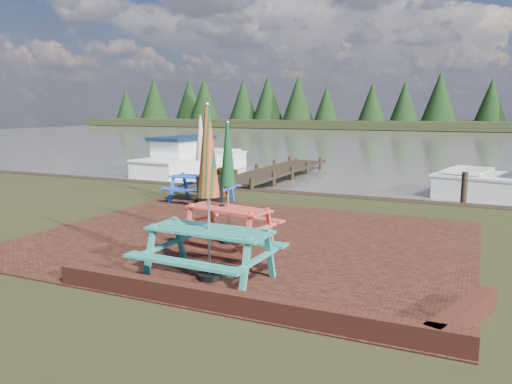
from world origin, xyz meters
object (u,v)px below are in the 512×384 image
at_px(jetty, 277,171).
at_px(picnic_table_red, 228,202).
at_px(picnic_table_blue, 201,173).
at_px(chalkboard, 210,192).
at_px(picnic_table_teal, 209,221).
at_px(person, 221,168).
at_px(boat_jetty, 191,161).

bearing_deg(jetty, picnic_table_red, -73.11).
xyz_separation_m(picnic_table_blue, chalkboard, (0.72, -0.74, -0.41)).
distance_m(picnic_table_teal, picnic_table_blue, 6.87).
bearing_deg(picnic_table_teal, picnic_table_red, 112.25).
bearing_deg(picnic_table_teal, picnic_table_blue, 124.16).
bearing_deg(picnic_table_blue, jetty, 93.53).
relative_size(picnic_table_red, picnic_table_blue, 0.97).
xyz_separation_m(jetty, person, (0.26, -5.43, 0.75)).
bearing_deg(jetty, person, -87.25).
distance_m(picnic_table_blue, person, 1.56).
bearing_deg(boat_jetty, picnic_table_blue, -52.26).
bearing_deg(chalkboard, person, 97.56).
bearing_deg(picnic_table_blue, picnic_table_teal, -58.38).
relative_size(chalkboard, jetty, 0.10).
bearing_deg(chalkboard, jetty, 85.07).
xyz_separation_m(picnic_table_red, jetty, (-3.26, 10.73, -0.75)).
relative_size(picnic_table_blue, person, 1.47).
bearing_deg(picnic_table_red, picnic_table_teal, -59.07).
height_order(picnic_table_red, jetty, picnic_table_red).
height_order(picnic_table_blue, chalkboard, picnic_table_blue).
distance_m(picnic_table_teal, boat_jetty, 15.54).
bearing_deg(boat_jetty, jetty, 1.05).
bearing_deg(person, picnic_table_blue, 111.90).
relative_size(picnic_table_teal, picnic_table_blue, 1.10).
height_order(picnic_table_red, chalkboard, picnic_table_red).
bearing_deg(boat_jetty, person, -46.54).
bearing_deg(chalkboard, boat_jetty, 111.50).
height_order(chalkboard, jetty, chalkboard).
bearing_deg(jetty, picnic_table_blue, -86.58).
xyz_separation_m(picnic_table_red, boat_jetty, (-7.65, 10.96, -0.50)).
bearing_deg(person, picnic_table_red, 135.62).
relative_size(chalkboard, boat_jetty, 0.14).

